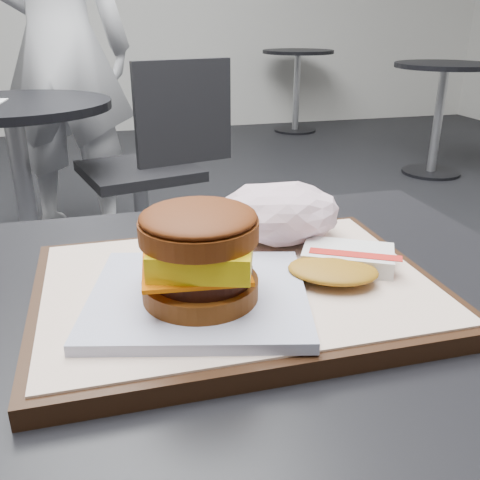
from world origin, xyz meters
name	(u,v)px	position (x,y,z in m)	size (l,w,h in m)	color
customer_table	(187,469)	(0.00, 0.00, 0.58)	(0.80, 0.60, 0.77)	#A5A5AA
serving_tray	(237,290)	(0.06, 0.02, 0.78)	(0.38, 0.28, 0.02)	black
breakfast_sandwich	(200,264)	(0.02, -0.02, 0.83)	(0.23, 0.21, 0.09)	silver
hash_brown	(341,263)	(0.16, 0.01, 0.80)	(0.13, 0.12, 0.02)	silver
crumpled_wrapper	(278,213)	(0.13, 0.11, 0.82)	(0.14, 0.11, 0.06)	white
neighbor_table	(19,157)	(-0.35, 1.65, 0.55)	(0.70, 0.70, 0.75)	black
neighbor_chair	(155,157)	(0.15, 1.68, 0.51)	(0.64, 0.51, 0.88)	#999A9E
patron	(59,45)	(-0.20, 2.32, 0.91)	(0.66, 0.43, 1.81)	silver
bg_table_near	(442,92)	(2.20, 2.80, 0.56)	(0.66, 0.66, 0.75)	black
bg_table_far	(297,71)	(1.80, 4.50, 0.56)	(0.66, 0.66, 0.75)	black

